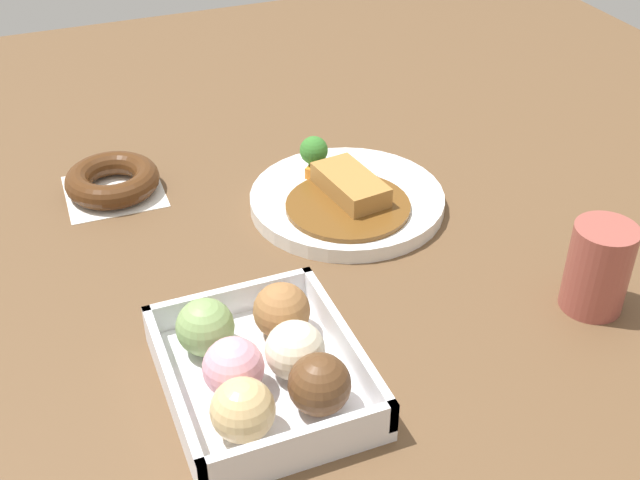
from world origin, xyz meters
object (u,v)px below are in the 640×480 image
chocolate_ring_donut (112,181)px  curry_plate (346,197)px  coffee_mug (598,268)px  donut_box (263,365)px

chocolate_ring_donut → curry_plate: bearing=61.1°
curry_plate → chocolate_ring_donut: size_ratio=1.95×
chocolate_ring_donut → coffee_mug: (0.40, 0.41, 0.03)m
curry_plate → chocolate_ring_donut: curry_plate is taller
chocolate_ring_donut → coffee_mug: size_ratio=1.27×
donut_box → chocolate_ring_donut: (-0.39, -0.06, -0.01)m
donut_box → chocolate_ring_donut: bearing=-170.6°
donut_box → coffee_mug: size_ratio=2.14×
chocolate_ring_donut → coffee_mug: 0.57m
curry_plate → chocolate_ring_donut: 0.29m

